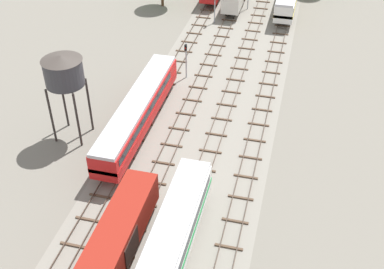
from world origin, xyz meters
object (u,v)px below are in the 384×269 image
diesel_railcar_far_left_mid (138,110)px  water_tower (63,71)px  signal_post_mid (215,4)px  signal_post_nearest (186,56)px  passenger_coach_centre_left_nearest (160,269)px  freight_boxcar_left_near (115,243)px

diesel_railcar_far_left_mid → water_tower: 8.87m
water_tower → signal_post_mid: 33.83m
diesel_railcar_far_left_mid → signal_post_nearest: size_ratio=4.24×
water_tower → signal_post_nearest: size_ratio=2.01×
passenger_coach_centre_left_nearest → signal_post_nearest: 32.15m
passenger_coach_centre_left_nearest → signal_post_nearest: bearing=101.4°
passenger_coach_centre_left_nearest → signal_post_mid: signal_post_mid is taller
signal_post_nearest → freight_boxcar_left_near: bearing=-86.0°
water_tower → signal_post_nearest: water_tower is taller
diesel_railcar_far_left_mid → signal_post_nearest: bearing=80.2°
diesel_railcar_far_left_mid → signal_post_mid: bearing=85.9°
passenger_coach_centre_left_nearest → freight_boxcar_left_near: size_ratio=1.57×
freight_boxcar_left_near → signal_post_mid: (-2.12, 47.34, 0.64)m
diesel_railcar_far_left_mid → water_tower: water_tower is taller
signal_post_mid → diesel_railcar_far_left_mid: bearing=-94.1°
water_tower → signal_post_mid: water_tower is taller
freight_boxcar_left_near → diesel_railcar_far_left_mid: bearing=103.5°
signal_post_nearest → signal_post_mid: signal_post_nearest is taller
signal_post_nearest → water_tower: bearing=-120.1°
passenger_coach_centre_left_nearest → diesel_railcar_far_left_mid: same height
passenger_coach_centre_left_nearest → diesel_railcar_far_left_mid: size_ratio=1.07×
freight_boxcar_left_near → signal_post_nearest: bearing=94.0°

